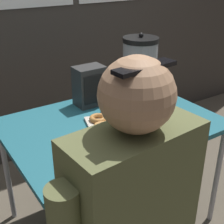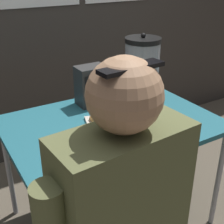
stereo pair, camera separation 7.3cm
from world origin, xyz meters
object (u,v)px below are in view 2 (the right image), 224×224
Objects in this scene: cell_phone at (72,165)px; space_heater at (92,86)px; donut_box at (118,122)px; coffee_urn at (142,71)px.

space_heater is at bearing 85.63° from cell_phone.
donut_box is 0.88× the size of coffee_urn.
space_heater is (0.39, 0.55, 0.12)m from cell_phone.
coffee_urn is at bearing -27.67° from space_heater.
donut_box is 2.22× the size of cell_phone.
space_heater is at bearing 152.33° from coffee_urn.
space_heater reaches higher than cell_phone.
donut_box reaches higher than cell_phone.
donut_box is 0.34m from space_heater.
coffee_urn is 2.52× the size of cell_phone.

